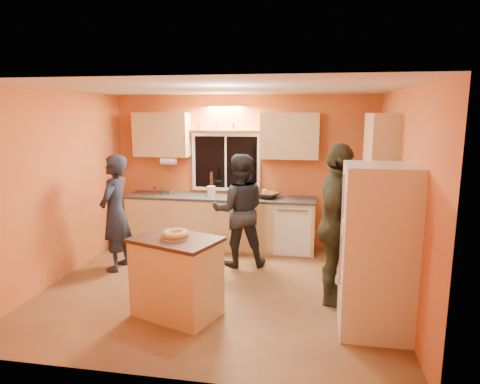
% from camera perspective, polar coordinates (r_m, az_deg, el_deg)
% --- Properties ---
extents(ground, '(4.50, 4.50, 0.00)m').
position_cam_1_polar(ground, '(5.87, -2.91, -12.63)').
color(ground, brown).
rests_on(ground, ground).
extents(room_shell, '(4.54, 4.04, 2.61)m').
position_cam_1_polar(room_shell, '(5.81, -1.01, 3.73)').
color(room_shell, orange).
rests_on(room_shell, ground).
extents(back_counter, '(4.23, 0.62, 0.90)m').
position_cam_1_polar(back_counter, '(7.30, 0.13, -4.14)').
color(back_counter, tan).
rests_on(back_counter, ground).
extents(right_counter, '(0.62, 1.84, 0.90)m').
position_cam_1_polar(right_counter, '(6.09, 16.51, -7.65)').
color(right_counter, tan).
rests_on(right_counter, ground).
extents(refrigerator, '(0.72, 0.70, 1.80)m').
position_cam_1_polar(refrigerator, '(4.72, 17.82, -7.41)').
color(refrigerator, silver).
rests_on(refrigerator, ground).
extents(island, '(1.12, 0.93, 0.92)m').
position_cam_1_polar(island, '(5.04, -8.44, -11.04)').
color(island, tan).
rests_on(island, ground).
extents(bundt_pastry, '(0.31, 0.31, 0.09)m').
position_cam_1_polar(bundt_pastry, '(4.88, -8.60, -5.59)').
color(bundt_pastry, tan).
rests_on(bundt_pastry, island).
extents(person_left, '(0.41, 0.63, 1.71)m').
position_cam_1_polar(person_left, '(6.53, -16.29, -2.70)').
color(person_left, black).
rests_on(person_left, ground).
extents(person_center, '(0.96, 0.83, 1.71)m').
position_cam_1_polar(person_center, '(6.44, -0.13, -2.48)').
color(person_center, black).
rests_on(person_center, ground).
extents(person_right, '(0.69, 1.22, 1.96)m').
position_cam_1_polar(person_right, '(5.27, 12.74, -4.33)').
color(person_right, '#2F311F').
rests_on(person_right, ground).
extents(mixing_bowl, '(0.51, 0.51, 0.10)m').
position_cam_1_polar(mixing_bowl, '(7.14, 3.73, -0.40)').
color(mixing_bowl, black).
rests_on(mixing_bowl, back_counter).
extents(utensil_crock, '(0.14, 0.14, 0.17)m').
position_cam_1_polar(utensil_crock, '(7.27, -3.86, 0.11)').
color(utensil_crock, beige).
rests_on(utensil_crock, back_counter).
extents(potted_plant, '(0.30, 0.27, 0.33)m').
position_cam_1_polar(potted_plant, '(5.17, 18.52, -3.98)').
color(potted_plant, gray).
rests_on(potted_plant, right_counter).
extents(red_box, '(0.19, 0.16, 0.07)m').
position_cam_1_polar(red_box, '(6.31, 16.03, -2.41)').
color(red_box, '#B21B34').
rests_on(red_box, right_counter).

